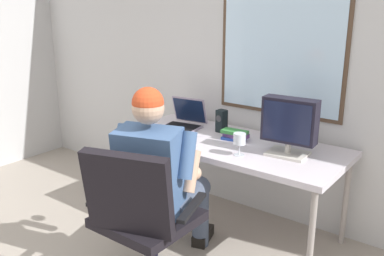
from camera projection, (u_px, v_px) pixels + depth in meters
name	position (u px, v px, depth m)	size (l,w,h in m)	color
wall_rear	(277.00, 62.00, 3.31)	(5.68, 0.08, 2.53)	#BCBBBC
desk	(229.00, 148.00, 3.23)	(1.72, 0.76, 0.71)	gray
office_chair	(139.00, 211.00, 2.52)	(0.71, 0.64, 0.96)	black
person_seated	(160.00, 177.00, 2.74)	(0.66, 0.88, 1.26)	#434E64
crt_monitor	(289.00, 123.00, 2.88)	(0.37, 0.23, 0.40)	beige
laptop	(185.00, 119.00, 3.57)	(0.34, 0.36, 0.24)	gray
wine_glass	(240.00, 140.00, 2.91)	(0.08, 0.08, 0.16)	silver
desk_speaker	(222.00, 121.00, 3.42)	(0.08, 0.08, 0.18)	black
book_stack	(235.00, 135.00, 3.25)	(0.20, 0.13, 0.08)	#2444A3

